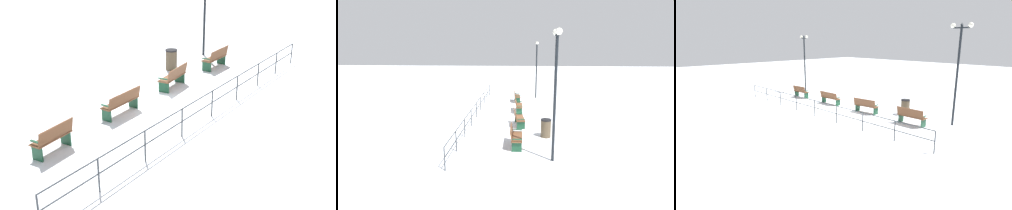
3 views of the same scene
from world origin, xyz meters
TOP-DOWN VIEW (x-y plane):
  - ground_plane at (0.00, 0.00)m, footprint 80.00×80.00m
  - bench_nearest at (-0.06, -5.02)m, footprint 0.56×1.59m
  - bench_second at (0.06, -1.68)m, footprint 0.74×1.64m
  - bench_third at (0.02, 1.67)m, footprint 0.52×1.69m
  - bench_fourth at (-0.15, 5.02)m, footprint 0.59×1.42m
  - lamppost_near at (1.53, -6.60)m, footprint 0.26×1.13m
  - lamppost_middle at (1.53, 6.65)m, footprint 0.24×0.98m
  - waterfront_railing at (-2.68, -0.00)m, footprint 0.05×15.53m
  - trash_bin at (1.50, -3.63)m, footprint 0.55×0.55m

SIDE VIEW (x-z plane):
  - ground_plane at x=0.00m, z-range 0.00..0.00m
  - trash_bin at x=1.50m, z-range 0.00..0.96m
  - bench_second at x=0.06m, z-range 0.01..0.95m
  - bench_third at x=0.02m, z-range 0.03..0.93m
  - bench_nearest at x=-0.06m, z-range 0.02..0.97m
  - bench_fourth at x=-0.15m, z-range 0.02..0.97m
  - waterfront_railing at x=-2.68m, z-range 0.17..1.15m
  - lamppost_middle at x=1.53m, z-range 0.74..5.63m
  - lamppost_near at x=1.53m, z-range 0.89..6.21m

